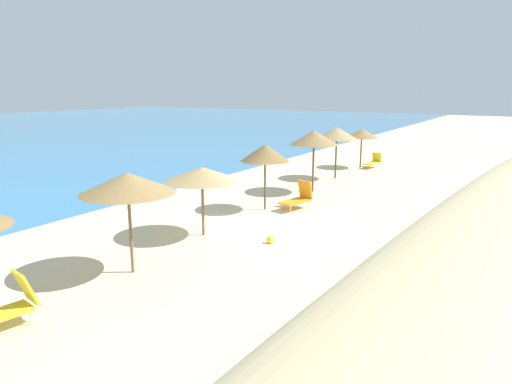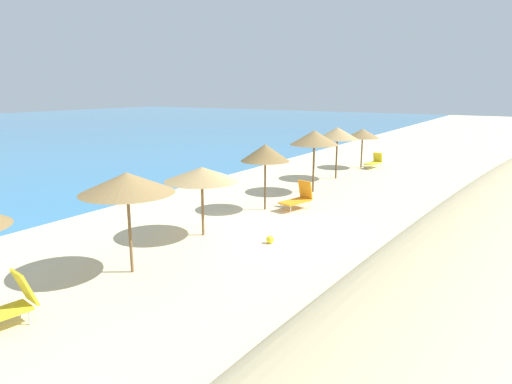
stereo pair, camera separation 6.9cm
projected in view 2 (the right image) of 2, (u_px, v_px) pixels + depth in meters
ground_plane at (269, 231)px, 16.48m from camera, size 160.00×160.00×0.00m
dune_ridge at (487, 244)px, 12.65m from camera, size 53.02×7.80×1.61m
beach_umbrella_2 at (127, 183)px, 12.25m from camera, size 2.56×2.56×2.82m
beach_umbrella_3 at (202, 174)px, 15.54m from camera, size 2.57×2.57×2.40m
beach_umbrella_4 at (265, 153)px, 18.87m from camera, size 2.03×2.03×2.76m
beach_umbrella_5 at (314, 138)px, 22.09m from camera, size 2.35×2.35×3.02m
beach_umbrella_6 at (337, 133)px, 25.46m from camera, size 2.33×2.33×2.88m
beach_umbrella_7 at (363, 134)px, 29.09m from camera, size 2.11×2.11×2.47m
lounge_chair_0 at (298, 198)px, 19.39m from camera, size 1.60×1.00×1.16m
lounge_chair_1 at (4, 306)px, 9.74m from camera, size 1.63×0.85×1.17m
lounge_chair_2 at (374, 162)px, 29.39m from camera, size 1.49×0.81×0.94m
beach_ball at (270, 239)px, 15.13m from camera, size 0.26×0.26×0.26m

